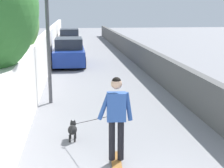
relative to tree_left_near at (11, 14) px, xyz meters
name	(u,v)px	position (x,y,z in m)	size (l,w,h in m)	color
ground_plane	(95,67)	(1.00, -4.18, -2.91)	(80.00, 80.00, 0.00)	gray
wall_left	(45,55)	(-1.00, -1.62, -1.93)	(48.00, 0.30, 1.96)	silver
fence_right	(148,60)	(-1.00, -6.73, -2.31)	(48.00, 0.30, 1.20)	#4C4C4C
tree_left_near	(11,14)	(0.00, 0.00, 0.00)	(2.47, 2.47, 4.02)	#473523
lamp_post	(47,14)	(-6.12, -2.17, 0.05)	(0.36, 0.36, 4.33)	#4C4C51
skateboard	(116,160)	(-10.90, -3.78, -2.84)	(0.81, 0.27, 0.08)	brown
person_skateboarder	(116,112)	(-10.90, -3.78, -1.81)	(0.25, 0.71, 1.73)	black
dog	(73,129)	(-9.53, -2.90, -2.64)	(1.66, 1.02, 1.06)	black
car_near	(69,52)	(1.78, -2.77, -2.20)	(4.20, 1.80, 1.54)	navy
car_far	(70,39)	(11.12, -2.77, -2.20)	(4.29, 1.80, 1.54)	silver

